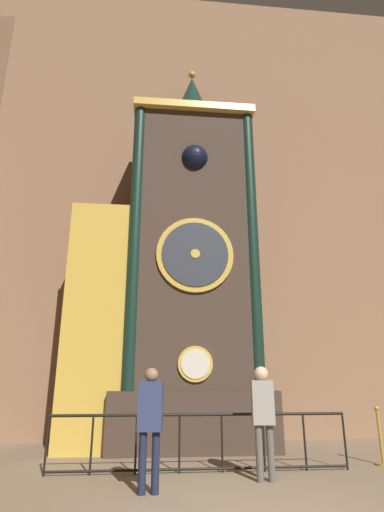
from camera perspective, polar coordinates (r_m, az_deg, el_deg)
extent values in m
cube|color=#936B4C|center=(12.46, 1.07, 10.22)|extent=(24.00, 0.30, 14.43)
cube|color=#423328|center=(9.58, 0.00, -22.34)|extent=(3.65, 1.61, 1.24)
cube|color=#423328|center=(10.10, 0.00, 2.08)|extent=(2.92, 1.40, 7.14)
cube|color=gold|center=(11.63, 0.05, 18.61)|extent=(3.16, 1.54, 0.20)
cylinder|color=gold|center=(8.82, 0.48, -15.16)|extent=(0.75, 0.05, 0.75)
cylinder|color=silver|center=(8.79, 0.50, -15.15)|extent=(0.62, 0.03, 0.62)
cylinder|color=gold|center=(9.23, 0.44, 0.22)|extent=(1.80, 0.07, 1.80)
cylinder|color=#2D333D|center=(9.19, 0.47, 0.30)|extent=(1.55, 0.04, 1.55)
cylinder|color=gold|center=(9.17, 0.49, 0.34)|extent=(0.22, 0.03, 0.22)
cube|color=black|center=(10.75, 0.11, 12.57)|extent=(0.85, 0.42, 0.85)
sphere|color=black|center=(10.37, 0.36, 13.76)|extent=(0.68, 0.68, 0.68)
cylinder|color=#142D23|center=(9.50, -8.10, 3.54)|extent=(0.30, 0.30, 7.14)
cylinder|color=#142D23|center=(9.77, 8.58, 2.97)|extent=(0.30, 0.30, 7.14)
cylinder|color=gold|center=(11.86, 0.00, 19.30)|extent=(0.91, 0.91, 0.30)
cone|color=#163227|center=(12.31, 0.00, 22.03)|extent=(0.86, 0.86, 1.16)
sphere|color=gold|center=(12.77, 0.00, 24.47)|extent=(0.20, 0.20, 0.20)
cube|color=maroon|center=(9.71, -13.21, -9.27)|extent=(1.37, 1.19, 5.49)
cube|color=gold|center=(9.11, -13.68, -8.74)|extent=(1.43, 0.06, 5.49)
cylinder|color=black|center=(7.55, -20.09, -24.01)|extent=(0.04, 0.04, 0.92)
cylinder|color=black|center=(7.42, -14.14, -24.62)|extent=(0.04, 0.04, 0.92)
cylinder|color=black|center=(7.37, -8.01, -25.00)|extent=(0.04, 0.04, 0.92)
cylinder|color=black|center=(7.38, -1.81, -25.13)|extent=(0.04, 0.04, 0.92)
cylinder|color=black|center=(7.47, 4.31, -25.00)|extent=(0.04, 0.04, 0.92)
cylinder|color=black|center=(7.62, 10.21, -24.64)|extent=(0.04, 0.04, 0.92)
cylinder|color=black|center=(7.83, 15.80, -24.09)|extent=(0.04, 0.04, 0.92)
cylinder|color=black|center=(8.11, 20.99, -23.38)|extent=(0.04, 0.04, 0.92)
cylinder|color=black|center=(7.37, 1.25, -21.71)|extent=(5.06, 0.05, 0.05)
cylinder|color=black|center=(7.48, 1.29, -28.13)|extent=(5.06, 0.04, 0.04)
cylinder|color=#1B213A|center=(6.17, -7.12, -27.23)|extent=(0.11, 0.11, 0.78)
cylinder|color=#1B213A|center=(6.17, -5.24, -27.28)|extent=(0.11, 0.11, 0.78)
cube|color=navy|center=(6.09, -5.95, -20.52)|extent=(0.36, 0.26, 0.67)
sphere|color=#8C664C|center=(6.08, -5.82, -16.52)|extent=(0.20, 0.20, 0.20)
cylinder|color=#58554F|center=(6.89, 9.59, -25.99)|extent=(0.11, 0.11, 0.80)
cylinder|color=#58554F|center=(6.93, 11.19, -25.86)|extent=(0.11, 0.11, 0.80)
cube|color=gray|center=(6.83, 10.05, -19.86)|extent=(0.36, 0.26, 0.66)
sphere|color=beige|center=(6.83, 9.85, -16.23)|extent=(0.23, 0.23, 0.23)
cylinder|color=#B28E33|center=(8.80, 25.72, -25.22)|extent=(0.28, 0.28, 0.04)
cylinder|color=#B28E33|center=(8.74, 25.32, -22.38)|extent=(0.06, 0.06, 0.92)
sphere|color=#B28E33|center=(8.69, 24.88, -19.15)|extent=(0.09, 0.09, 0.09)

